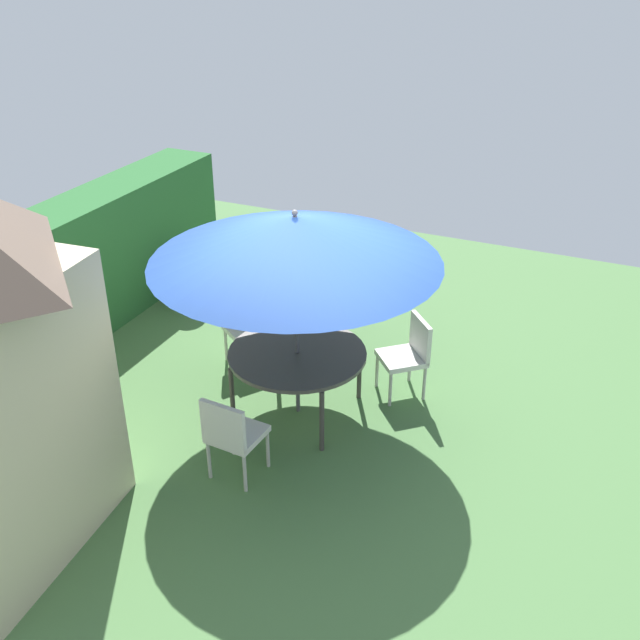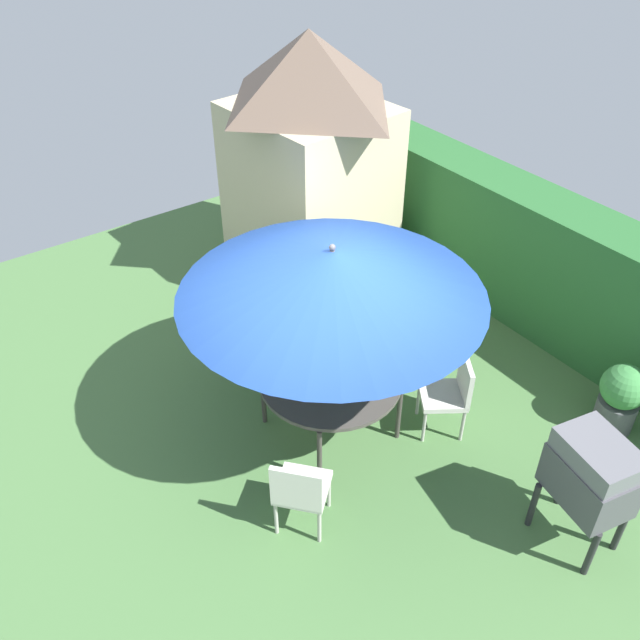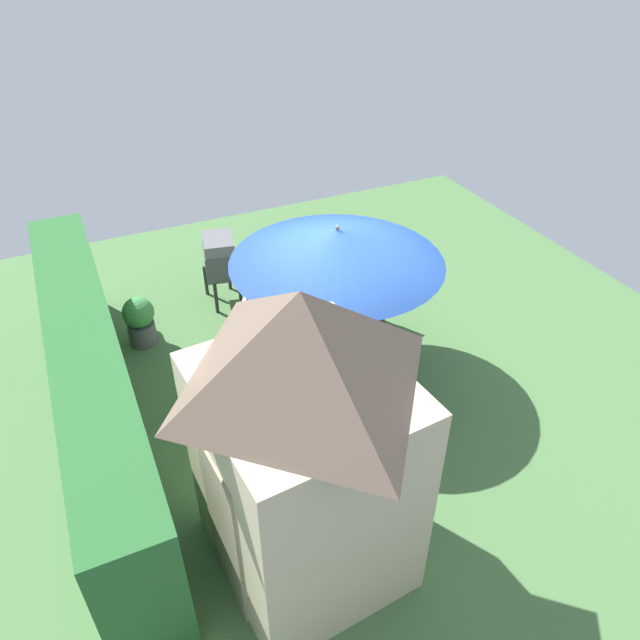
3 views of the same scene
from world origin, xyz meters
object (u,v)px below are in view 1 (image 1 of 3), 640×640
Objects in this scene: patio_umbrella at (295,239)px; chair_toward_hedge at (232,433)px; patio_table at (297,356)px; potted_plant_by_shed at (189,274)px; bbq_grill at (307,246)px; chair_near_shed at (409,352)px; chair_far_side at (244,321)px.

patio_umbrella is 3.18× the size of chair_toward_hedge.
potted_plant_by_shed reaches higher than patio_table.
chair_near_shed is at bearing -128.24° from bbq_grill.
patio_umbrella reaches higher than chair_far_side.
patio_table is 1.20× the size of bbq_grill.
patio_umbrella is 2.38× the size of bbq_grill.
chair_near_shed is 2.30m from chair_toward_hedge.
chair_far_side is at bearing 55.94° from patio_table.
patio_umbrella reaches higher than chair_toward_hedge.
bbq_grill is (2.36, 0.98, 0.16)m from patio_table.
chair_far_side is (-0.13, 1.99, 0.00)m from chair_near_shed.
bbq_grill is at bearing -1.82° from chair_far_side.
potted_plant_by_shed is (2.95, 2.39, -0.10)m from chair_toward_hedge.
chair_toward_hedge is (-1.92, -0.95, 0.00)m from chair_far_side.
bbq_grill is at bearing 22.60° from patio_table.
bbq_grill reaches higher than potted_plant_by_shed.
chair_far_side is 1.00× the size of chair_toward_hedge.
chair_toward_hedge is at bearing -165.92° from bbq_grill.
chair_far_side is 1.12× the size of potted_plant_by_shed.
patio_table is at bearing 131.21° from chair_near_shed.
bbq_grill is (2.36, 0.98, -1.15)m from patio_umbrella.
patio_umbrella reaches higher than bbq_grill.
patio_table is at bearing -124.06° from chair_far_side.
bbq_grill is 1.50× the size of potted_plant_by_shed.
patio_table is 1.60× the size of chair_toward_hedge.
bbq_grill is 1.33× the size of chair_near_shed.
bbq_grill reaches higher than chair_near_shed.
patio_table is 1.26m from chair_far_side.
patio_table is 1.28m from chair_near_shed.
chair_far_side is (-1.66, 0.05, -0.33)m from bbq_grill.
patio_umbrella reaches higher than potted_plant_by_shed.
patio_umbrella is 1.93m from chair_far_side.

